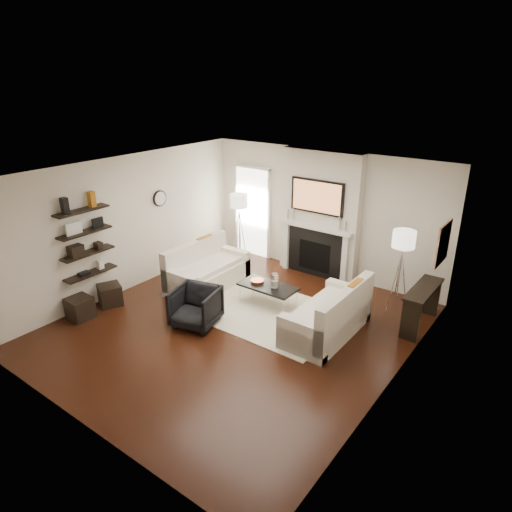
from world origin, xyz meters
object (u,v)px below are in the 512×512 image
Objects in this scene: loveseat_right_base at (326,322)px; coffee_table at (268,286)px; lamp_right_shade at (404,239)px; ottoman_near at (110,295)px; armchair at (195,305)px; loveseat_left_base at (208,277)px; lamp_left_shade at (239,201)px.

loveseat_right_base is 1.64× the size of coffee_table.
lamp_right_shade is at bearing 29.80° from coffee_table.
ottoman_near is (-2.46, -1.75, -0.20)m from coffee_table.
coffee_table is 1.44× the size of armchair.
loveseat_left_base and coffee_table have the same top height.
loveseat_right_base is 4.50× the size of lamp_left_shade.
lamp_left_shade is 3.91m from lamp_right_shade.
loveseat_right_base is 4.50× the size of lamp_right_shade.
coffee_table is 2.60m from lamp_right_shade.
armchair is (-1.98, -1.10, 0.17)m from loveseat_right_base.
ottoman_near is (-0.99, -1.69, -0.01)m from loveseat_left_base.
ottoman_near is (-0.62, -3.22, -1.25)m from lamp_left_shade.
armchair reaches higher than coffee_table.
loveseat_right_base is at bearing 21.62° from ottoman_near.
lamp_right_shade is at bearing 29.14° from armchair.
lamp_right_shade is 1.00× the size of ottoman_near.
loveseat_left_base is 4.50× the size of lamp_left_shade.
lamp_left_shade reaches higher than armchair.
lamp_left_shade is 3.51m from ottoman_near.
loveseat_left_base is 4.50× the size of ottoman_near.
loveseat_right_base reaches higher than ottoman_near.
lamp_left_shade is at bearing 99.65° from armchair.
loveseat_right_base is 2.00m from lamp_right_shade.
lamp_right_shade is (0.69, 1.41, 1.24)m from loveseat_right_base.
coffee_table is at bearing 51.25° from armchair.
loveseat_right_base is 4.50× the size of ottoman_near.
coffee_table is at bearing -150.20° from lamp_right_shade.
lamp_left_shade is 1.00× the size of lamp_right_shade.
armchair is at bearing -55.91° from loveseat_left_base.
lamp_right_shade is at bearing 64.03° from loveseat_right_base.
armchair reaches higher than ottoman_near.
loveseat_right_base is at bearing -115.97° from lamp_right_shade.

